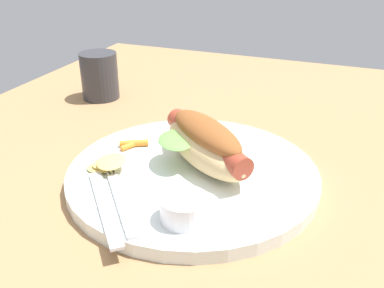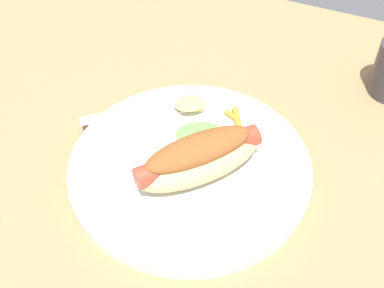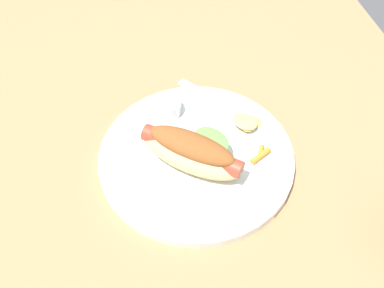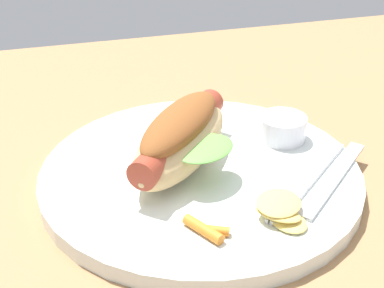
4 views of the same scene
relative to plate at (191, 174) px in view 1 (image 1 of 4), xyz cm
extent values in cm
cube|color=#9E754C|center=(1.14, 0.25, -1.70)|extent=(120.00, 90.00, 1.80)
cylinder|color=white|center=(0.00, 0.00, 0.00)|extent=(30.77, 30.77, 1.60)
ellipsoid|color=#DBB77A|center=(-1.63, 1.36, 3.24)|extent=(15.09, 16.41, 4.88)
cylinder|color=#A33D28|center=(-1.63, 1.36, 4.09)|extent=(12.39, 14.14, 2.71)
ellipsoid|color=brown|center=(-1.63, 1.36, 5.31)|extent=(12.35, 13.56, 2.86)
ellipsoid|color=#6BB74C|center=(-0.32, -2.01, 4.21)|extent=(7.42, 6.88, 0.74)
cylinder|color=white|center=(9.91, 3.23, 2.08)|extent=(4.98, 4.98, 2.56)
cube|color=silver|center=(10.04, -3.96, 1.00)|extent=(10.27, 8.89, 0.40)
cube|color=silver|center=(3.77, -8.63, 1.00)|extent=(2.64, 2.29, 0.40)
cube|color=silver|center=(4.06, -8.98, 1.00)|extent=(2.64, 2.29, 0.40)
cube|color=silver|center=(4.35, -9.32, 1.00)|extent=(2.64, 2.29, 0.40)
cube|color=silver|center=(11.20, -5.34, 0.98)|extent=(11.86, 10.56, 0.36)
ellipsoid|color=#EAC966|center=(4.29, -10.14, 1.05)|extent=(3.60, 4.15, 0.50)
ellipsoid|color=#EAC966|center=(3.62, -9.59, 1.60)|extent=(4.57, 4.34, 0.97)
ellipsoid|color=#EAC966|center=(3.97, -8.80, 2.02)|extent=(5.49, 5.26, 0.87)
cylinder|color=orange|center=(-2.79, -9.40, 1.26)|extent=(2.65, 3.82, 0.91)
cylinder|color=orange|center=(-1.97, -9.69, 1.18)|extent=(2.52, 1.78, 0.77)
cylinder|color=#333338|center=(-21.08, -26.12, 3.36)|extent=(6.64, 6.64, 8.32)
camera|label=1|loc=(43.51, 17.35, 27.52)|focal=40.94mm
camera|label=2|loc=(-17.29, 39.50, 49.67)|focal=48.18mm
camera|label=3|loc=(-42.10, 10.25, 56.54)|focal=42.04mm
camera|label=4|loc=(-13.24, -41.26, 28.04)|focal=49.85mm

